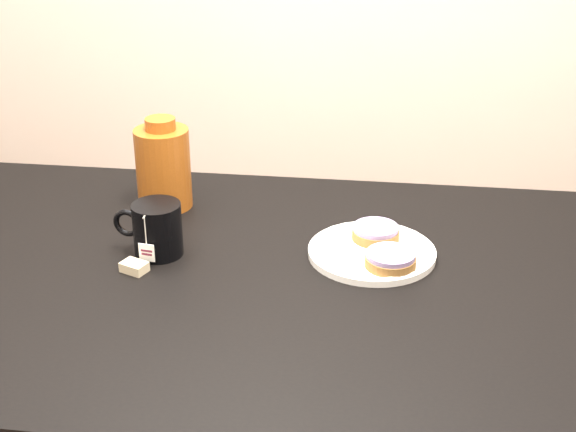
{
  "coord_description": "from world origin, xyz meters",
  "views": [
    {
      "loc": [
        0.22,
        -1.22,
        1.46
      ],
      "look_at": [
        0.05,
        0.12,
        0.81
      ],
      "focal_mm": 50.0,
      "sensor_mm": 36.0,
      "label": 1
    }
  ],
  "objects": [
    {
      "name": "bagel_front",
      "position": [
        0.24,
        0.04,
        0.78
      ],
      "size": [
        0.1,
        0.1,
        0.03
      ],
      "color": "brown",
      "rests_on": "plate"
    },
    {
      "name": "plate",
      "position": [
        0.21,
        0.1,
        0.76
      ],
      "size": [
        0.24,
        0.24,
        0.02
      ],
      "color": "white",
      "rests_on": "table"
    },
    {
      "name": "table",
      "position": [
        0.0,
        0.0,
        0.67
      ],
      "size": [
        1.4,
        0.9,
        0.75
      ],
      "color": "black",
      "rests_on": "ground_plane"
    },
    {
      "name": "mug",
      "position": [
        -0.19,
        0.05,
        0.8
      ],
      "size": [
        0.14,
        0.1,
        0.1
      ],
      "rotation": [
        0.0,
        0.0,
        -0.15
      ],
      "color": "black",
      "rests_on": "table"
    },
    {
      "name": "teabag_pouch",
      "position": [
        -0.21,
        -0.02,
        0.76
      ],
      "size": [
        0.05,
        0.05,
        0.02
      ],
      "primitive_type": "cube",
      "rotation": [
        0.0,
        0.0,
        -0.39
      ],
      "color": "#C6B793",
      "rests_on": "table"
    },
    {
      "name": "bagel_back",
      "position": [
        0.21,
        0.14,
        0.78
      ],
      "size": [
        0.09,
        0.09,
        0.03
      ],
      "color": "brown",
      "rests_on": "plate"
    },
    {
      "name": "bagel_package",
      "position": [
        -0.23,
        0.26,
        0.84
      ],
      "size": [
        0.15,
        0.15,
        0.19
      ],
      "rotation": [
        0.0,
        0.0,
        -0.4
      ],
      "color": "#662D0D",
      "rests_on": "table"
    }
  ]
}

